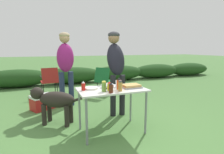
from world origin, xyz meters
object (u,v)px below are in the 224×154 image
object	(u,v)px
ketchup_bottle	(83,86)
dog	(54,100)
paper_cup_stack	(118,84)
mustard_bottle	(109,86)
food_tray	(131,86)
bbq_sauce_bottle	(111,88)
spice_jar	(120,86)
camp_chair_near_hedge	(105,79)
hot_sauce_bottle	(119,84)
camp_chair_green_behind_table	(50,80)
mixing_bowl	(108,85)
cooler_box	(43,102)
folding_table	(112,93)
standing_person_with_beanie	(65,61)
standing_person_in_olive_jacket	(116,62)
plate_stack	(91,88)
relish_jar	(104,86)

from	to	relation	value
ketchup_bottle	dog	size ratio (longest dim) A/B	0.16
paper_cup_stack	mustard_bottle	world-z (taller)	mustard_bottle
food_tray	bbq_sauce_bottle	size ratio (longest dim) A/B	2.00
bbq_sauce_bottle	spice_jar	world-z (taller)	spice_jar
paper_cup_stack	camp_chair_near_hedge	world-z (taller)	paper_cup_stack
hot_sauce_bottle	camp_chair_green_behind_table	xyz separation A→B (m)	(-1.00, 2.95, -0.37)
mixing_bowl	hot_sauce_bottle	world-z (taller)	hot_sauce_bottle
cooler_box	mustard_bottle	bearing A→B (deg)	92.66
folding_table	mixing_bowl	bearing A→B (deg)	108.81
standing_person_with_beanie	camp_chair_green_behind_table	size ratio (longest dim) A/B	2.12
folding_table	mustard_bottle	bearing A→B (deg)	-127.48
paper_cup_stack	standing_person_in_olive_jacket	size ratio (longest dim) A/B	0.06
food_tray	camp_chair_near_hedge	world-z (taller)	camp_chair_near_hedge
food_tray	paper_cup_stack	distance (m)	0.23
camp_chair_near_hedge	hot_sauce_bottle	bearing A→B (deg)	-57.20
plate_stack	mixing_bowl	xyz separation A→B (m)	(0.29, -0.00, 0.02)
plate_stack	camp_chair_green_behind_table	world-z (taller)	camp_chair_green_behind_table
spice_jar	camp_chair_green_behind_table	size ratio (longest dim) A/B	0.20
paper_cup_stack	cooler_box	size ratio (longest dim) A/B	0.19
standing_person_with_beanie	camp_chair_near_hedge	xyz separation A→B (m)	(1.20, 0.70, -0.62)
folding_table	relish_jar	bearing A→B (deg)	-144.20
food_tray	standing_person_in_olive_jacket	size ratio (longest dim) A/B	0.18
standing_person_in_olive_jacket	mustard_bottle	bearing A→B (deg)	-114.69
spice_jar	dog	xyz separation A→B (m)	(-0.95, 0.87, -0.37)
spice_jar	camp_chair_near_hedge	size ratio (longest dim) A/B	0.20
mixing_bowl	spice_jar	xyz separation A→B (m)	(0.10, -0.30, 0.04)
mustard_bottle	spice_jar	distance (m)	0.17
folding_table	camp_chair_green_behind_table	world-z (taller)	camp_chair_green_behind_table
paper_cup_stack	spice_jar	world-z (taller)	spice_jar
plate_stack	mustard_bottle	distance (m)	0.33
mustard_bottle	standing_person_with_beanie	bearing A→B (deg)	104.82
hot_sauce_bottle	cooler_box	world-z (taller)	hot_sauce_bottle
paper_cup_stack	dog	bearing A→B (deg)	150.77
cooler_box	folding_table	bearing A→B (deg)	96.33
folding_table	mustard_bottle	size ratio (longest dim) A/B	7.44
dog	camp_chair_green_behind_table	bearing A→B (deg)	30.70
standing_person_in_olive_jacket	bbq_sauce_bottle	bearing A→B (deg)	-112.66
plate_stack	camp_chair_green_behind_table	bearing A→B (deg)	101.75
folding_table	relish_jar	distance (m)	0.27
mustard_bottle	mixing_bowl	bearing A→B (deg)	77.96
folding_table	hot_sauce_bottle	bearing A→B (deg)	-35.29
camp_chair_near_hedge	paper_cup_stack	bearing A→B (deg)	-56.88
folding_table	bbq_sauce_bottle	xyz separation A→B (m)	(-0.11, -0.24, 0.15)
standing_person_with_beanie	camp_chair_green_behind_table	distance (m)	1.43
bbq_sauce_bottle	hot_sauce_bottle	bearing A→B (deg)	39.54
hot_sauce_bottle	mustard_bottle	size ratio (longest dim) A/B	1.33
mixing_bowl	relish_jar	bearing A→B (deg)	-121.20
ketchup_bottle	cooler_box	distance (m)	1.79
folding_table	bbq_sauce_bottle	distance (m)	0.30
food_tray	dog	bearing A→B (deg)	149.62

